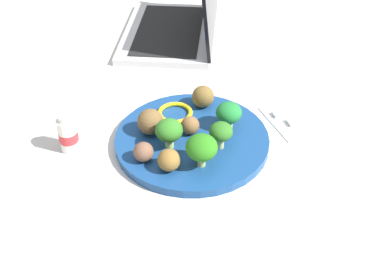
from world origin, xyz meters
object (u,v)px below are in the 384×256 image
(broccoli_floret_back_left, at_px, (221,132))
(napkin, at_px, (311,115))
(meatball_front_right, at_px, (190,125))
(fork, at_px, (313,118))
(knife, at_px, (303,108))
(laptop, at_px, (181,22))
(meatball_center, at_px, (143,152))
(meatball_back_right, at_px, (150,122))
(meatball_near_rim, at_px, (203,97))
(broccoli_floret_far_rim, at_px, (202,148))
(broccoli_floret_front_right, at_px, (229,113))
(meatball_front_left, at_px, (169,160))
(broccoli_floret_mid_right, at_px, (169,131))
(pepper_ring_near_rim, at_px, (175,113))
(yogurt_bottle, at_px, (68,134))
(plate, at_px, (192,140))

(broccoli_floret_back_left, relative_size, napkin, 0.30)
(meatball_front_right, relative_size, fork, 0.28)
(knife, xyz_separation_m, laptop, (0.14, -0.38, 0.03))
(napkin, bearing_deg, meatball_center, 8.54)
(meatball_back_right, relative_size, meatball_near_rim, 1.11)
(broccoli_floret_far_rim, bearing_deg, laptop, -101.81)
(broccoli_floret_front_right, distance_m, napkin, 0.18)
(meatball_front_right, xyz_separation_m, meatball_front_left, (0.06, 0.08, 0.00))
(broccoli_floret_mid_right, bearing_deg, meatball_near_rim, -132.62)
(meatball_near_rim, distance_m, napkin, 0.22)
(meatball_center, bearing_deg, broccoli_floret_front_right, -165.15)
(meatball_front_right, bearing_deg, napkin, -179.25)
(broccoli_floret_back_left, distance_m, fork, 0.21)
(meatball_back_right, distance_m, meatball_front_left, 0.11)
(broccoli_floret_far_rim, distance_m, laptop, 0.50)
(meatball_center, xyz_separation_m, knife, (-0.34, -0.07, -0.03))
(broccoli_floret_far_rim, relative_size, meatball_center, 1.73)
(broccoli_floret_front_right, height_order, meatball_near_rim, broccoli_floret_front_right)
(meatball_near_rim, relative_size, laptop, 0.11)
(broccoli_floret_mid_right, height_order, meatball_front_left, broccoli_floret_mid_right)
(meatball_near_rim, xyz_separation_m, meatball_center, (0.15, 0.12, -0.00))
(meatball_back_right, height_order, fork, meatball_back_right)
(broccoli_floret_back_left, distance_m, laptop, 0.46)
(broccoli_floret_back_left, xyz_separation_m, meatball_back_right, (0.11, -0.08, -0.01))
(meatball_back_right, relative_size, laptop, 0.13)
(meatball_center, height_order, pepper_ring_near_rim, meatball_center)
(knife, distance_m, yogurt_bottle, 0.46)
(pepper_ring_near_rim, relative_size, knife, 0.47)
(broccoli_floret_back_left, bearing_deg, meatball_center, -2.53)
(fork, bearing_deg, pepper_ring_near_rim, -16.93)
(meatball_front_right, bearing_deg, meatball_center, 26.64)
(meatball_near_rim, bearing_deg, meatball_front_left, 55.30)
(broccoli_floret_back_left, height_order, meatball_front_right, broccoli_floret_back_left)
(meatball_center, distance_m, pepper_ring_near_rim, 0.14)
(meatball_front_right, distance_m, fork, 0.24)
(broccoli_floret_far_rim, xyz_separation_m, meatball_front_left, (0.05, -0.01, -0.02))
(broccoli_floret_back_left, relative_size, knife, 0.35)
(meatball_near_rim, bearing_deg, pepper_ring_near_rim, 11.94)
(plate, xyz_separation_m, broccoli_floret_mid_right, (0.05, 0.02, 0.04))
(knife, bearing_deg, broccoli_floret_front_right, 8.38)
(meatball_front_left, bearing_deg, meatball_center, -44.39)
(meatball_front_right, bearing_deg, meatball_back_right, -17.96)
(fork, bearing_deg, broccoli_floret_far_rim, 16.76)
(meatball_front_left, xyz_separation_m, pepper_ring_near_rim, (-0.05, -0.15, -0.02))
(broccoli_floret_far_rim, distance_m, meatball_near_rim, 0.18)
(meatball_center, bearing_deg, broccoli_floret_far_rim, 155.25)
(meatball_near_rim, height_order, meatball_front_right, meatball_near_rim)
(meatball_back_right, xyz_separation_m, laptop, (-0.16, -0.38, 0.00))
(plate, bearing_deg, meatball_center, 20.65)
(meatball_front_left, height_order, fork, meatball_front_left)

